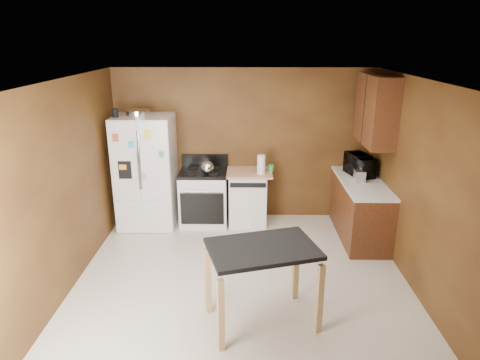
{
  "coord_description": "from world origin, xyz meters",
  "views": [
    {
      "loc": [
        0.04,
        -4.64,
        2.95
      ],
      "look_at": [
        -0.03,
        0.85,
        1.11
      ],
      "focal_mm": 32.0,
      "sensor_mm": 36.0,
      "label": 1
    }
  ],
  "objects_px": {
    "paper_towel": "(261,165)",
    "microwave": "(360,166)",
    "gas_range": "(204,196)",
    "dishwasher": "(248,197)",
    "toaster": "(360,175)",
    "roasting_pan": "(138,113)",
    "refrigerator": "(146,172)",
    "kettle": "(207,168)",
    "pen_cup": "(115,113)",
    "island": "(262,260)",
    "green_canister": "(271,168)"
  },
  "relations": [
    {
      "from": "gas_range",
      "to": "green_canister",
      "type": "bearing_deg",
      "value": 2.78
    },
    {
      "from": "pen_cup",
      "to": "toaster",
      "type": "xyz_separation_m",
      "value": [
        3.67,
        -0.28,
        -0.88
      ]
    },
    {
      "from": "paper_towel",
      "to": "microwave",
      "type": "xyz_separation_m",
      "value": [
        1.53,
        -0.08,
        0.01
      ]
    },
    {
      "from": "refrigerator",
      "to": "gas_range",
      "type": "height_order",
      "value": "refrigerator"
    },
    {
      "from": "roasting_pan",
      "to": "paper_towel",
      "type": "relative_size",
      "value": 1.23
    },
    {
      "from": "dishwasher",
      "to": "island",
      "type": "distance_m",
      "value": 2.66
    },
    {
      "from": "kettle",
      "to": "dishwasher",
      "type": "height_order",
      "value": "kettle"
    },
    {
      "from": "paper_towel",
      "to": "gas_range",
      "type": "height_order",
      "value": "paper_towel"
    },
    {
      "from": "paper_towel",
      "to": "toaster",
      "type": "xyz_separation_m",
      "value": [
        1.46,
        -0.37,
        -0.05
      ]
    },
    {
      "from": "paper_towel",
      "to": "microwave",
      "type": "relative_size",
      "value": 0.56
    },
    {
      "from": "kettle",
      "to": "roasting_pan",
      "type": "bearing_deg",
      "value": 174.56
    },
    {
      "from": "microwave",
      "to": "kettle",
      "type": "bearing_deg",
      "value": 74.3
    },
    {
      "from": "microwave",
      "to": "island",
      "type": "bearing_deg",
      "value": 131.47
    },
    {
      "from": "kettle",
      "to": "dishwasher",
      "type": "relative_size",
      "value": 0.24
    },
    {
      "from": "toaster",
      "to": "refrigerator",
      "type": "height_order",
      "value": "refrigerator"
    },
    {
      "from": "roasting_pan",
      "to": "microwave",
      "type": "height_order",
      "value": "roasting_pan"
    },
    {
      "from": "paper_towel",
      "to": "island",
      "type": "height_order",
      "value": "paper_towel"
    },
    {
      "from": "toaster",
      "to": "paper_towel",
      "type": "bearing_deg",
      "value": 169.95
    },
    {
      "from": "dishwasher",
      "to": "kettle",
      "type": "bearing_deg",
      "value": -164.09
    },
    {
      "from": "gas_range",
      "to": "island",
      "type": "relative_size",
      "value": 0.87
    },
    {
      "from": "roasting_pan",
      "to": "microwave",
      "type": "relative_size",
      "value": 0.69
    },
    {
      "from": "kettle",
      "to": "paper_towel",
      "type": "xyz_separation_m",
      "value": [
        0.85,
        0.07,
        0.03
      ]
    },
    {
      "from": "toaster",
      "to": "dishwasher",
      "type": "distance_m",
      "value": 1.82
    },
    {
      "from": "roasting_pan",
      "to": "dishwasher",
      "type": "bearing_deg",
      "value": 2.74
    },
    {
      "from": "green_canister",
      "to": "microwave",
      "type": "height_order",
      "value": "microwave"
    },
    {
      "from": "microwave",
      "to": "island",
      "type": "height_order",
      "value": "microwave"
    },
    {
      "from": "microwave",
      "to": "refrigerator",
      "type": "xyz_separation_m",
      "value": [
        -3.37,
        0.11,
        -0.15
      ]
    },
    {
      "from": "gas_range",
      "to": "dishwasher",
      "type": "xyz_separation_m",
      "value": [
        0.72,
        0.02,
        -0.01
      ]
    },
    {
      "from": "pen_cup",
      "to": "kettle",
      "type": "distance_m",
      "value": 1.62
    },
    {
      "from": "roasting_pan",
      "to": "gas_range",
      "type": "relative_size",
      "value": 0.33
    },
    {
      "from": "kettle",
      "to": "green_canister",
      "type": "bearing_deg",
      "value": 11.77
    },
    {
      "from": "microwave",
      "to": "gas_range",
      "type": "relative_size",
      "value": 0.49
    },
    {
      "from": "roasting_pan",
      "to": "kettle",
      "type": "bearing_deg",
      "value": -5.44
    },
    {
      "from": "green_canister",
      "to": "roasting_pan",
      "type": "bearing_deg",
      "value": -176.96
    },
    {
      "from": "toaster",
      "to": "refrigerator",
      "type": "bearing_deg",
      "value": 177.33
    },
    {
      "from": "green_canister",
      "to": "island",
      "type": "distance_m",
      "value": 2.69
    },
    {
      "from": "roasting_pan",
      "to": "dishwasher",
      "type": "height_order",
      "value": "roasting_pan"
    },
    {
      "from": "paper_towel",
      "to": "toaster",
      "type": "bearing_deg",
      "value": -14.31
    },
    {
      "from": "pen_cup",
      "to": "refrigerator",
      "type": "bearing_deg",
      "value": 17.71
    },
    {
      "from": "toaster",
      "to": "gas_range",
      "type": "relative_size",
      "value": 0.21
    },
    {
      "from": "paper_towel",
      "to": "microwave",
      "type": "distance_m",
      "value": 1.53
    },
    {
      "from": "green_canister",
      "to": "microwave",
      "type": "distance_m",
      "value": 1.39
    },
    {
      "from": "pen_cup",
      "to": "gas_range",
      "type": "bearing_deg",
      "value": 7.98
    },
    {
      "from": "pen_cup",
      "to": "toaster",
      "type": "distance_m",
      "value": 3.79
    },
    {
      "from": "microwave",
      "to": "dishwasher",
      "type": "height_order",
      "value": "microwave"
    },
    {
      "from": "green_canister",
      "to": "island",
      "type": "relative_size",
      "value": 0.08
    },
    {
      "from": "gas_range",
      "to": "island",
      "type": "height_order",
      "value": "gas_range"
    },
    {
      "from": "green_canister",
      "to": "gas_range",
      "type": "relative_size",
      "value": 0.09
    },
    {
      "from": "pen_cup",
      "to": "island",
      "type": "relative_size",
      "value": 0.11
    },
    {
      "from": "gas_range",
      "to": "island",
      "type": "bearing_deg",
      "value": -71.81
    }
  ]
}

